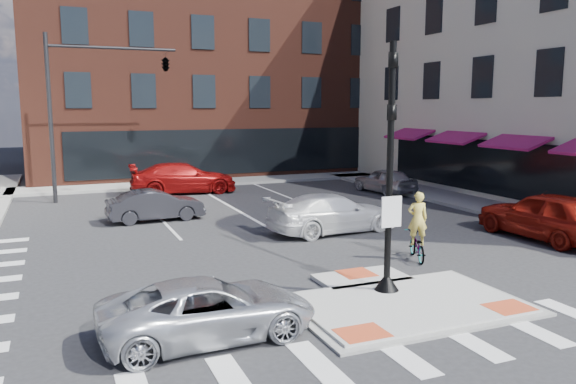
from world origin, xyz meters
name	(u,v)px	position (x,y,z in m)	size (l,w,h in m)	color
ground	(395,300)	(0.00, 0.00, 0.00)	(120.00, 120.00, 0.00)	#28282B
refuge_island	(401,301)	(0.00, -0.26, 0.05)	(5.40, 4.65, 0.13)	gray
sidewalk_e	(471,202)	(10.80, 10.00, 0.07)	(3.00, 24.00, 0.15)	gray
sidewalk_n	(238,180)	(3.00, 22.00, 0.07)	(26.00, 3.00, 0.15)	gray
building_n	(197,64)	(3.00, 31.99, 7.80)	(24.40, 18.40, 15.50)	#4F2318
building_far_left	(87,103)	(-4.00, 52.00, 5.00)	(10.00, 12.00, 10.00)	slate
building_far_right	(204,94)	(9.00, 54.00, 6.00)	(12.00, 12.00, 12.00)	brown
signal_pole	(389,201)	(0.00, 0.40, 2.36)	(0.60, 0.60, 5.98)	black
mast_arm_signal	(136,74)	(-3.47, 18.00, 6.21)	(6.10, 2.24, 8.00)	black
silver_suv	(209,309)	(-4.71, -0.49, 0.60)	(2.00, 4.33, 1.20)	silver
red_sedan	(547,215)	(8.29, 3.24, 0.86)	(2.02, 5.03, 1.71)	maroon
white_pickup	(332,213)	(1.93, 7.16, 0.71)	(2.00, 4.92, 1.43)	white
bg_car_dark	(156,205)	(-3.73, 11.79, 0.63)	(1.34, 3.84, 1.27)	#2A2A2F
bg_car_silver	(385,180)	(8.88, 14.60, 0.67)	(1.59, 3.94, 1.34)	#B5B7BD
bg_car_red	(183,178)	(-1.13, 18.66, 0.81)	(2.27, 5.59, 1.62)	#990E0D
cyclist	(417,237)	(2.58, 2.80, 0.70)	(1.12, 1.72, 2.08)	#3F3F44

